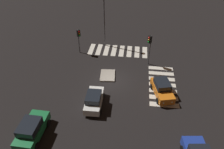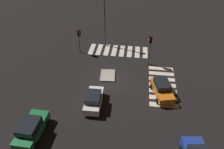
# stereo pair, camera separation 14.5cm
# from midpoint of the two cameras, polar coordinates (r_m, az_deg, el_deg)

# --- Properties ---
(ground_plane) EXTENTS (80.00, 80.00, 0.00)m
(ground_plane) POSITION_cam_midpoint_polar(r_m,az_deg,el_deg) (26.87, -0.15, -1.70)
(ground_plane) COLOR black
(traffic_island) EXTENTS (2.58, 2.02, 0.18)m
(traffic_island) POSITION_cam_midpoint_polar(r_m,az_deg,el_deg) (27.62, -1.30, -0.25)
(traffic_island) COLOR gray
(traffic_island) RESTS_ON ground
(car_green) EXTENTS (4.32, 2.11, 1.86)m
(car_green) POSITION_cam_midpoint_polar(r_m,az_deg,el_deg) (21.68, -20.50, -13.34)
(car_green) COLOR #196B38
(car_green) RESTS_ON ground
(car_orange) EXTENTS (4.21, 2.58, 1.73)m
(car_orange) POSITION_cam_midpoint_polar(r_m,az_deg,el_deg) (25.05, 12.87, -3.69)
(car_orange) COLOR orange
(car_orange) RESTS_ON ground
(car_white) EXTENTS (3.91, 1.89, 1.68)m
(car_white) POSITION_cam_midpoint_polar(r_m,az_deg,el_deg) (23.23, -4.91, -6.62)
(car_white) COLOR silver
(car_white) RESTS_ON ground
(traffic_light_east) EXTENTS (0.54, 0.54, 4.30)m
(traffic_light_east) POSITION_cam_midpoint_polar(r_m,az_deg,el_deg) (28.53, 9.70, 8.09)
(traffic_light_east) COLOR #47474C
(traffic_light_east) RESTS_ON ground
(traffic_light_north) EXTENTS (0.53, 0.54, 3.70)m
(traffic_light_north) POSITION_cam_midpoint_polar(r_m,az_deg,el_deg) (31.34, -8.87, 10.00)
(traffic_light_north) COLOR #47474C
(traffic_light_north) RESTS_ON ground
(street_lamp) EXTENTS (0.56, 0.56, 8.68)m
(street_lamp) POSITION_cam_midpoint_polar(r_m,az_deg,el_deg) (31.92, -2.25, 16.83)
(street_lamp) COLOR #47474C
(street_lamp) RESTS_ON ground
(crosswalk_near) EXTENTS (7.60, 3.20, 0.02)m
(crosswalk_near) POSITION_cam_midpoint_polar(r_m,az_deg,el_deg) (26.97, 12.93, -2.63)
(crosswalk_near) COLOR silver
(crosswalk_near) RESTS_ON ground
(crosswalk_side) EXTENTS (3.20, 8.75, 0.02)m
(crosswalk_side) POSITION_cam_midpoint_polar(r_m,az_deg,el_deg) (32.87, 1.43, 6.27)
(crosswalk_side) COLOR silver
(crosswalk_side) RESTS_ON ground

